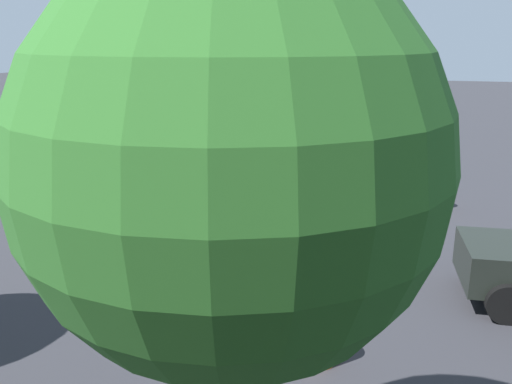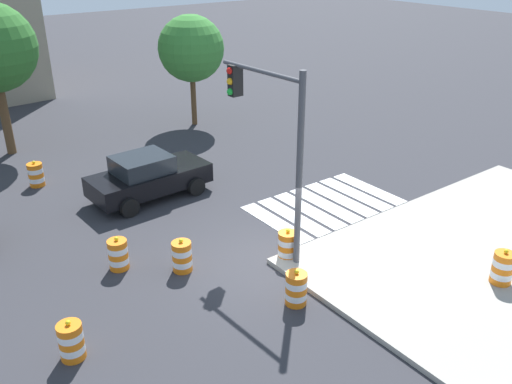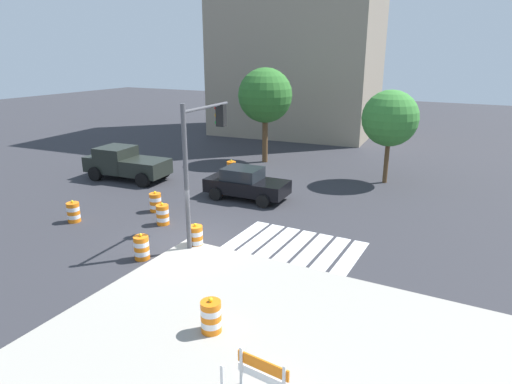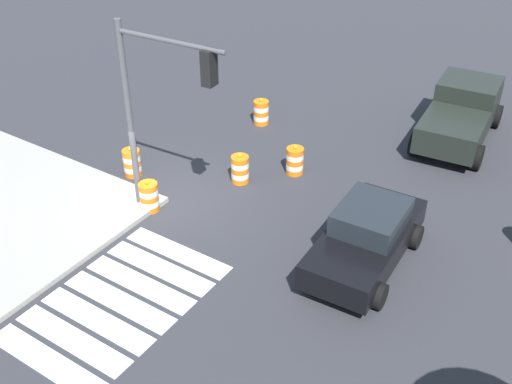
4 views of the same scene
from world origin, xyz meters
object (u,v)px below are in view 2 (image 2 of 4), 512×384
at_px(traffic_barrel_near_corner, 118,254).
at_px(traffic_barrel_crosswalk_end, 36,175).
at_px(traffic_barrel_median_far, 287,246).
at_px(traffic_barrel_far_curb, 182,256).
at_px(sports_car, 148,176).
at_px(street_tree_streetside_near, 191,49).
at_px(traffic_barrel_lane_center, 296,289).
at_px(traffic_light_pole, 271,127).
at_px(traffic_barrel_median_near, 71,341).
at_px(traffic_barrel_on_sidewalk, 503,268).

bearing_deg(traffic_barrel_near_corner, traffic_barrel_crosswalk_end, 90.95).
relative_size(traffic_barrel_median_far, traffic_barrel_far_curb, 1.00).
distance_m(sports_car, street_tree_streetside_near, 9.12).
bearing_deg(traffic_barrel_crosswalk_end, street_tree_streetside_near, 18.75).
relative_size(traffic_barrel_near_corner, traffic_barrel_lane_center, 1.00).
distance_m(traffic_barrel_lane_center, traffic_light_pole, 4.40).
height_order(traffic_barrel_median_near, traffic_barrel_lane_center, same).
distance_m(sports_car, traffic_barrel_median_near, 8.44).
height_order(sports_car, traffic_barrel_median_near, sports_car).
height_order(traffic_barrel_median_far, traffic_barrel_lane_center, same).
bearing_deg(traffic_barrel_lane_center, traffic_barrel_median_near, 164.61).
bearing_deg(street_tree_streetside_near, traffic_barrel_far_curb, -122.37).
relative_size(traffic_barrel_crosswalk_end, traffic_barrel_on_sidewalk, 1.00).
distance_m(sports_car, traffic_light_pole, 6.50).
bearing_deg(traffic_barrel_median_near, traffic_barrel_median_far, 2.68).
bearing_deg(traffic_barrel_near_corner, traffic_barrel_lane_center, -55.32).
relative_size(traffic_barrel_median_near, traffic_barrel_median_far, 1.00).
height_order(traffic_barrel_median_near, traffic_barrel_on_sidewalk, traffic_barrel_on_sidewalk).
bearing_deg(sports_car, traffic_barrel_near_corner, -127.01).
bearing_deg(sports_car, traffic_barrel_median_far, -78.49).
xyz_separation_m(traffic_barrel_median_near, traffic_barrel_far_curb, (3.76, 1.65, 0.00)).
relative_size(traffic_barrel_median_far, traffic_barrel_lane_center, 1.00).
bearing_deg(traffic_barrel_median_near, traffic_barrel_near_corner, 50.05).
xyz_separation_m(traffic_light_pole, street_tree_streetside_near, (4.56, 12.01, -0.15)).
bearing_deg(traffic_barrel_median_near, traffic_barrel_far_curb, 23.65).
distance_m(sports_car, traffic_barrel_far_curb, 5.19).
bearing_deg(street_tree_streetside_near, sports_car, -131.87).
relative_size(traffic_barrel_near_corner, traffic_barrel_crosswalk_end, 1.00).
height_order(traffic_barrel_near_corner, traffic_barrel_crosswalk_end, same).
distance_m(traffic_barrel_crosswalk_end, street_tree_streetside_near, 9.80).
distance_m(traffic_light_pole, street_tree_streetside_near, 12.85).
relative_size(traffic_barrel_median_far, street_tree_streetside_near, 0.19).
bearing_deg(sports_car, street_tree_streetside_near, 48.13).
relative_size(sports_car, traffic_barrel_on_sidewalk, 4.30).
relative_size(traffic_barrel_far_curb, traffic_light_pole, 0.19).
height_order(traffic_barrel_crosswalk_end, traffic_light_pole, traffic_light_pole).
height_order(traffic_barrel_crosswalk_end, traffic_barrel_far_curb, same).
bearing_deg(traffic_barrel_lane_center, traffic_barrel_near_corner, 124.68).
bearing_deg(traffic_barrel_lane_center, traffic_barrel_on_sidewalk, -29.18).
bearing_deg(sports_car, traffic_barrel_on_sidewalk, -65.18).
distance_m(traffic_barrel_far_curb, traffic_barrel_lane_center, 3.48).
distance_m(traffic_barrel_lane_center, street_tree_streetside_near, 15.92).
bearing_deg(traffic_barrel_on_sidewalk, traffic_barrel_near_corner, 138.24).
bearing_deg(traffic_barrel_lane_center, traffic_barrel_far_curb, 116.69).
bearing_deg(traffic_barrel_near_corner, street_tree_streetside_near, 49.85).
relative_size(traffic_barrel_far_curb, traffic_barrel_lane_center, 1.00).
bearing_deg(traffic_barrel_far_curb, street_tree_streetside_near, 57.63).
height_order(sports_car, traffic_barrel_median_far, sports_car).
bearing_deg(traffic_barrel_median_near, traffic_barrel_on_sidewalk, -22.34).
bearing_deg(traffic_barrel_near_corner, traffic_barrel_median_far, -31.24).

